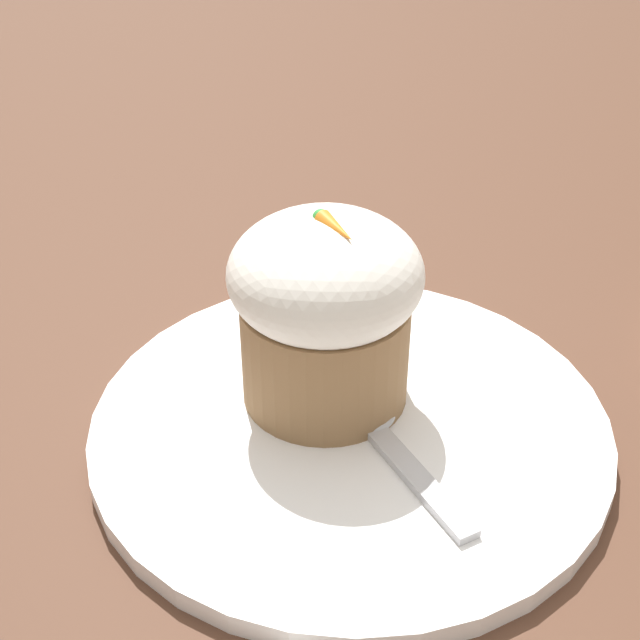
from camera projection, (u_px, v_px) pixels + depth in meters
ground_plane at (350, 434)px, 0.41m from camera, size 4.00×4.00×0.00m
dessert_plate at (350, 426)px, 0.40m from camera, size 0.23×0.23×0.01m
carrot_cake at (320, 309)px, 0.39m from camera, size 0.08×0.08×0.09m
spoon at (373, 422)px, 0.39m from camera, size 0.11×0.03×0.01m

